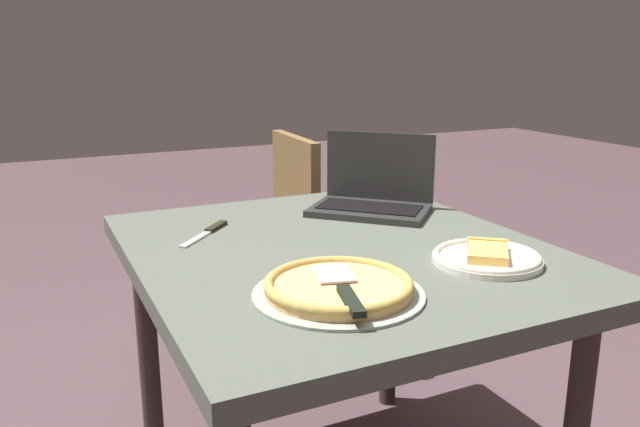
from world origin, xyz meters
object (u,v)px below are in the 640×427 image
object	(u,v)px
laptop	(373,195)
dining_table	(339,278)
pizza_plate	(487,257)
table_knife	(209,231)
pizza_tray	(339,287)
chair_near	(265,232)

from	to	relation	value
laptop	dining_table	bearing A→B (deg)	-42.82
pizza_plate	table_knife	bearing A→B (deg)	-135.10
pizza_tray	chair_near	xyz separation A→B (m)	(-1.14, 0.28, -0.23)
table_knife	chair_near	size ratio (longest dim) A/B	0.20
table_knife	chair_near	xyz separation A→B (m)	(-0.64, 0.39, -0.22)
dining_table	pizza_plate	distance (m)	0.35
laptop	table_knife	world-z (taller)	laptop
laptop	pizza_tray	world-z (taller)	laptop
pizza_plate	table_knife	world-z (taller)	pizza_plate
dining_table	laptop	size ratio (longest dim) A/B	2.81
laptop	pizza_plate	size ratio (longest dim) A/B	1.60
laptop	pizza_tray	size ratio (longest dim) A/B	1.15
dining_table	chair_near	size ratio (longest dim) A/B	1.24
laptop	pizza_plate	distance (m)	0.50
pizza_plate	pizza_tray	world-z (taller)	pizza_plate
pizza_tray	pizza_plate	bearing A→B (deg)	94.34
table_knife	pizza_tray	bearing A→B (deg)	11.58
laptop	pizza_plate	xyz separation A→B (m)	(0.50, -0.00, -0.03)
pizza_plate	laptop	bearing A→B (deg)	179.62
pizza_plate	table_knife	distance (m)	0.68
pizza_plate	pizza_tray	bearing A→B (deg)	-85.66
laptop	table_knife	size ratio (longest dim) A/B	2.16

